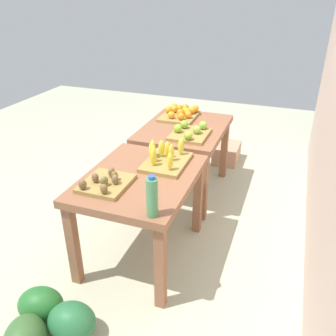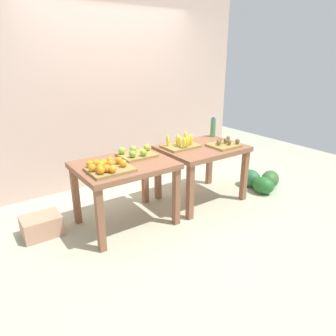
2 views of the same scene
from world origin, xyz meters
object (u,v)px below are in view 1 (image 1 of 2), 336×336
object	(u,v)px
display_table_right	(140,188)
apple_bin	(190,132)
banana_crate	(165,158)
kiwi_bin	(106,182)
water_bottle	(152,197)
watermelon_pile	(46,322)
cardboard_produce_box	(227,153)
orange_bin	(181,113)
display_table_left	(184,136)

from	to	relation	value
display_table_right	apple_bin	xyz separation A→B (m)	(-0.90, 0.12, 0.14)
banana_crate	kiwi_bin	bearing A→B (deg)	-29.37
kiwi_bin	water_bottle	distance (m)	0.51
watermelon_pile	banana_crate	bearing A→B (deg)	163.42
watermelon_pile	cardboard_produce_box	bearing A→B (deg)	169.40
display_table_right	orange_bin	xyz separation A→B (m)	(-1.37, -0.13, 0.15)
display_table_left	water_bottle	xyz separation A→B (m)	(1.57, 0.29, 0.24)
kiwi_bin	banana_crate	bearing A→B (deg)	150.63
display_table_left	display_table_right	size ratio (longest dim) A/B	1.00
display_table_right	water_bottle	xyz separation A→B (m)	(0.45, 0.29, 0.24)
display_table_right	apple_bin	size ratio (longest dim) A/B	2.54
apple_bin	cardboard_produce_box	distance (m)	1.30
display_table_right	banana_crate	bearing A→B (deg)	157.26
water_bottle	watermelon_pile	size ratio (longest dim) A/B	0.45
banana_crate	watermelon_pile	xyz separation A→B (m)	(1.20, -0.36, -0.67)
banana_crate	kiwi_bin	size ratio (longest dim) A/B	1.21
orange_bin	display_table_right	bearing A→B (deg)	5.31
orange_bin	apple_bin	bearing A→B (deg)	27.56
display_table_left	kiwi_bin	bearing A→B (deg)	-6.94
display_table_left	kiwi_bin	size ratio (longest dim) A/B	2.87
orange_bin	cardboard_produce_box	distance (m)	1.01
apple_bin	display_table_left	bearing A→B (deg)	-151.45
banana_crate	water_bottle	distance (m)	0.73
banana_crate	display_table_right	bearing A→B (deg)	-22.74
display_table_right	watermelon_pile	size ratio (longest dim) A/B	1.68
kiwi_bin	watermelon_pile	distance (m)	0.97
apple_bin	display_table_right	bearing A→B (deg)	-7.77
cardboard_produce_box	watermelon_pile	bearing A→B (deg)	-10.60
display_table_left	display_table_right	distance (m)	1.12
display_table_right	apple_bin	distance (m)	0.92
orange_bin	watermelon_pile	bearing A→B (deg)	-3.03
display_table_left	apple_bin	world-z (taller)	apple_bin
kiwi_bin	orange_bin	bearing A→B (deg)	178.70
display_table_right	watermelon_pile	xyz separation A→B (m)	(0.95, -0.25, -0.51)
water_bottle	cardboard_produce_box	xyz separation A→B (m)	(-2.44, 0.01, -0.76)
display_table_left	orange_bin	xyz separation A→B (m)	(-0.25, -0.13, 0.15)
kiwi_bin	watermelon_pile	size ratio (longest dim) A/B	0.58
display_table_right	watermelon_pile	bearing A→B (deg)	-14.84
display_table_left	water_bottle	size ratio (longest dim) A/B	3.71
display_table_right	kiwi_bin	world-z (taller)	kiwi_bin
cardboard_produce_box	display_table_left	bearing A→B (deg)	-18.92
orange_bin	water_bottle	xyz separation A→B (m)	(1.82, 0.41, 0.09)
water_bottle	watermelon_pile	bearing A→B (deg)	-47.14
water_bottle	cardboard_produce_box	distance (m)	2.56
display_table_left	water_bottle	distance (m)	1.61
display_table_left	orange_bin	size ratio (longest dim) A/B	2.30
apple_bin	orange_bin	bearing A→B (deg)	-152.44
banana_crate	cardboard_produce_box	world-z (taller)	banana_crate
orange_bin	kiwi_bin	bearing A→B (deg)	-1.30
banana_crate	watermelon_pile	bearing A→B (deg)	-16.58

